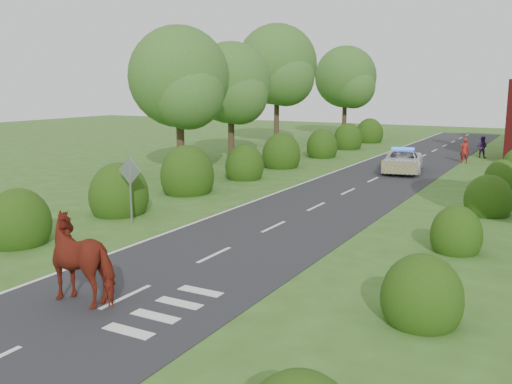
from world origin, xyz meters
The scene contains 14 objects.
ground centered at (0.00, 0.00, 0.00)m, with size 120.00×120.00×0.00m, color #3A571D.
road centered at (0.00, 15.00, 0.01)m, with size 6.00×70.00×0.02m, color black.
road_markings centered at (-1.60, 12.93, 0.03)m, with size 4.96×70.00×0.01m.
hedgerow_left centered at (-6.51, 11.69, 0.75)m, with size 2.75×50.41×3.00m.
hedgerow_right centered at (6.60, 11.21, 0.55)m, with size 2.10×45.78×2.10m.
tree_left_a centered at (-9.75, 11.86, 5.34)m, with size 5.74×5.60×8.38m.
tree_left_b centered at (-11.25, 19.86, 5.04)m, with size 5.74×5.60×8.07m.
tree_left_c centered at (-12.70, 29.83, 6.53)m, with size 6.97×6.80×10.22m.
tree_left_d centered at (-10.23, 39.85, 5.64)m, with size 6.15×6.00×8.89m.
road_sign centered at (-5.00, 2.00, 1.65)m, with size 1.06×0.08×2.53m.
cow centered at (-0.73, -4.51, 0.88)m, with size 1.31×2.48×1.76m, color maroon.
police_van centered at (0.64, 19.65, 0.66)m, with size 3.06×5.12×1.47m.
pedestrian_red centered at (3.19, 25.73, 0.83)m, with size 0.61×0.40×1.66m, color maroon.
pedestrian_purple centered at (3.85, 29.13, 0.77)m, with size 0.75×0.58×1.54m, color #391D4F.
Camera 1 is at (9.21, -14.10, 5.16)m, focal length 40.00 mm.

